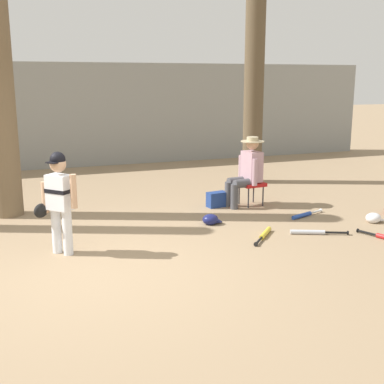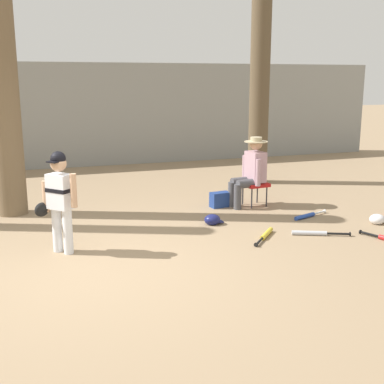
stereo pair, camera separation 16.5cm
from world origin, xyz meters
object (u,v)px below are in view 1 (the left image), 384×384
object	(u,v)px
tree_behind_spectator	(255,60)
handbag_beside_stool	(217,199)
bat_yellow_trainer	(264,234)
bat_aluminum_silver	(312,232)
young_ballplayer	(59,197)
seated_spectator	(247,170)
batting_helmet_navy	(211,220)
bat_blue_youth	(304,215)
batting_helmet_white	(374,218)
folding_stool	(251,185)

from	to	relation	value
tree_behind_spectator	handbag_beside_stool	distance (m)	3.34
bat_yellow_trainer	bat_aluminum_silver	distance (m)	0.70
handbag_beside_stool	bat_yellow_trainer	xyz separation A→B (m)	(-0.03, -1.77, -0.10)
tree_behind_spectator	young_ballplayer	world-z (taller)	tree_behind_spectator
seated_spectator	bat_aluminum_silver	bearing A→B (deg)	-85.50
handbag_beside_stool	bat_yellow_trainer	distance (m)	1.77
young_ballplayer	batting_helmet_navy	distance (m)	2.43
tree_behind_spectator	seated_spectator	distance (m)	2.83
bat_blue_youth	young_ballplayer	bearing A→B (deg)	-173.99
batting_helmet_navy	batting_helmet_white	size ratio (longest dim) A/B	1.04
seated_spectator	batting_helmet_navy	size ratio (longest dim) A/B	4.08
batting_helmet_navy	folding_stool	bearing A→B (deg)	37.16
bat_blue_youth	batting_helmet_white	size ratio (longest dim) A/B	2.51
handbag_beside_stool	batting_helmet_white	distance (m)	2.56
bat_blue_youth	bat_aluminum_silver	bearing A→B (deg)	-115.88
bat_aluminum_silver	batting_helmet_navy	world-z (taller)	batting_helmet_navy
young_ballplayer	batting_helmet_navy	world-z (taller)	young_ballplayer
bat_aluminum_silver	batting_helmet_navy	xyz separation A→B (m)	(-1.16, 0.98, 0.04)
batting_helmet_navy	batting_helmet_white	xyz separation A→B (m)	(2.40, -0.79, -0.00)
tree_behind_spectator	folding_stool	bearing A→B (deg)	-117.35
bat_aluminum_silver	tree_behind_spectator	bearing A→B (deg)	76.20
bat_yellow_trainer	batting_helmet_white	size ratio (longest dim) A/B	2.13
handbag_beside_stool	bat_aluminum_silver	xyz separation A→B (m)	(0.65, -1.92, -0.10)
young_ballplayer	bat_yellow_trainer	bearing A→B (deg)	-5.80
young_ballplayer	bat_yellow_trainer	xyz separation A→B (m)	(2.75, -0.28, -0.71)
seated_spectator	batting_helmet_white	xyz separation A→B (m)	(1.38, -1.63, -0.57)
handbag_beside_stool	bat_yellow_trainer	size ratio (longest dim) A/B	0.56
tree_behind_spectator	batting_helmet_navy	bearing A→B (deg)	-127.67
seated_spectator	batting_helmet_navy	distance (m)	1.44
handbag_beside_stool	bat_aluminum_silver	distance (m)	2.03
seated_spectator	handbag_beside_stool	world-z (taller)	seated_spectator
batting_helmet_navy	batting_helmet_white	world-z (taller)	batting_helmet_navy
seated_spectator	batting_helmet_white	world-z (taller)	seated_spectator
folding_stool	bat_aluminum_silver	xyz separation A→B (m)	(0.05, -1.83, -0.33)
seated_spectator	bat_yellow_trainer	world-z (taller)	seated_spectator
batting_helmet_navy	batting_helmet_white	distance (m)	2.53
folding_stool	seated_spectator	bearing A→B (deg)	-173.97
tree_behind_spectator	batting_helmet_navy	xyz separation A→B (m)	(-2.06, -2.67, -2.46)
batting_helmet_navy	young_ballplayer	bearing A→B (deg)	-166.42
folding_stool	bat_yellow_trainer	size ratio (longest dim) A/B	0.73
seated_spectator	handbag_beside_stool	bearing A→B (deg)	168.21
seated_spectator	folding_stool	bearing A→B (deg)	6.03
tree_behind_spectator	batting_helmet_white	world-z (taller)	tree_behind_spectator
seated_spectator	bat_blue_youth	size ratio (longest dim) A/B	1.68
folding_stool	bat_yellow_trainer	world-z (taller)	folding_stool
bat_aluminum_silver	bat_yellow_trainer	bearing A→B (deg)	167.48
bat_aluminum_silver	young_ballplayer	bearing A→B (deg)	172.84
folding_stool	bat_blue_youth	distance (m)	1.14
seated_spectator	handbag_beside_stool	size ratio (longest dim) A/B	3.53
tree_behind_spectator	bat_yellow_trainer	xyz separation A→B (m)	(-1.58, -3.50, -2.50)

